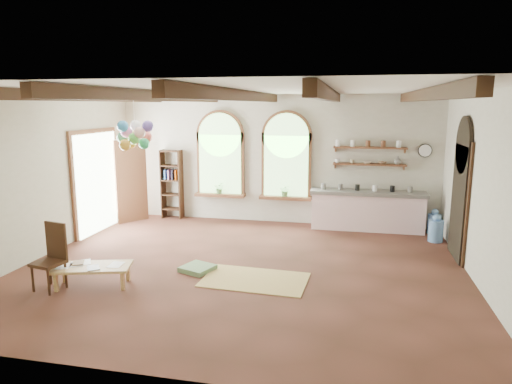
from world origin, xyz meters
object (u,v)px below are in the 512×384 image
(balloon_cluster, at_px, (135,135))
(coffee_table, at_px, (92,268))
(kitchen_counter, at_px, (367,210))
(side_chair, at_px, (50,271))

(balloon_cluster, bearing_deg, coffee_table, -84.63)
(coffee_table, height_order, balloon_cluster, balloon_cluster)
(kitchen_counter, bearing_deg, side_chair, -136.80)
(coffee_table, height_order, side_chair, side_chair)
(kitchen_counter, relative_size, side_chair, 2.48)
(kitchen_counter, distance_m, balloon_cluster, 5.60)
(side_chair, bearing_deg, kitchen_counter, 43.20)
(kitchen_counter, xyz_separation_m, side_chair, (-5.09, -4.78, -0.16))
(coffee_table, distance_m, balloon_cluster, 2.95)
(coffee_table, distance_m, side_chair, 0.65)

